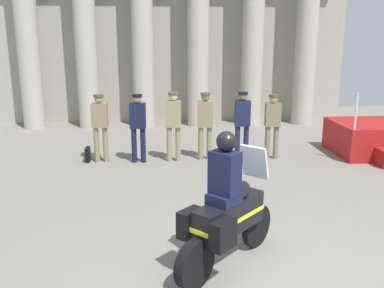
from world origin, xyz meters
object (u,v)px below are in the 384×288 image
at_px(officer_in_row_2, 173,121).
at_px(officer_in_row_4, 242,120).
at_px(motorcycle_with_rider, 226,212).
at_px(officer_in_row_0, 100,123).
at_px(officer_in_row_5, 273,121).
at_px(officer_in_row_1, 138,123).
at_px(officer_in_row_3, 205,121).
at_px(briefcase_on_ground, 88,154).

relative_size(officer_in_row_2, officer_in_row_4, 1.01).
xyz_separation_m(officer_in_row_2, motorcycle_with_rider, (0.49, -5.16, -0.23)).
distance_m(officer_in_row_0, officer_in_row_5, 4.31).
height_order(officer_in_row_2, motorcycle_with_rider, motorcycle_with_rider).
relative_size(officer_in_row_1, officer_in_row_2, 0.98).
height_order(officer_in_row_3, officer_in_row_4, officer_in_row_4).
distance_m(motorcycle_with_rider, briefcase_on_ground, 5.96).
xyz_separation_m(officer_in_row_1, officer_in_row_4, (2.59, 0.02, 0.02)).
relative_size(officer_in_row_3, motorcycle_with_rider, 0.90).
bearing_deg(officer_in_row_4, briefcase_on_ground, 1.75).
bearing_deg(officer_in_row_3, officer_in_row_0, 4.40).
bearing_deg(motorcycle_with_rider, officer_in_row_5, 23.28).
xyz_separation_m(officer_in_row_2, officer_in_row_4, (1.72, -0.01, -0.01)).
xyz_separation_m(officer_in_row_3, officer_in_row_5, (1.70, -0.08, -0.03)).
height_order(officer_in_row_0, officer_in_row_1, officer_in_row_1).
relative_size(officer_in_row_2, motorcycle_with_rider, 0.92).
height_order(officer_in_row_3, motorcycle_with_rider, motorcycle_with_rider).
height_order(officer_in_row_5, briefcase_on_ground, officer_in_row_5).
xyz_separation_m(officer_in_row_4, officer_in_row_5, (0.78, 0.04, -0.05)).
relative_size(officer_in_row_5, motorcycle_with_rider, 0.87).
xyz_separation_m(officer_in_row_0, motorcycle_with_rider, (2.30, -5.25, -0.21)).
bearing_deg(officer_in_row_5, officer_in_row_2, 4.60).
relative_size(officer_in_row_0, officer_in_row_5, 1.02).
distance_m(officer_in_row_0, officer_in_row_1, 0.94).
bearing_deg(motorcycle_with_rider, officer_in_row_0, 68.14).
relative_size(officer_in_row_0, motorcycle_with_rider, 0.89).
height_order(officer_in_row_2, officer_in_row_3, officer_in_row_2).
distance_m(officer_in_row_4, officer_in_row_5, 0.78).
bearing_deg(officer_in_row_5, officer_in_row_1, 5.01).
xyz_separation_m(officer_in_row_3, briefcase_on_ground, (-2.96, 0.04, -0.83)).
bearing_deg(officer_in_row_5, briefcase_on_ground, 2.58).
xyz_separation_m(motorcycle_with_rider, briefcase_on_ground, (-2.64, 5.30, -0.61)).
height_order(officer_in_row_0, motorcycle_with_rider, motorcycle_with_rider).
bearing_deg(officer_in_row_3, officer_in_row_5, -178.77).
bearing_deg(briefcase_on_ground, officer_in_row_2, -3.82).
bearing_deg(officer_in_row_0, officer_in_row_3, -175.60).
bearing_deg(briefcase_on_ground, officer_in_row_0, -8.48).
bearing_deg(officer_in_row_0, officer_in_row_2, -178.87).
relative_size(officer_in_row_0, officer_in_row_4, 0.98).
bearing_deg(motorcycle_with_rider, briefcase_on_ground, 71.03).
bearing_deg(officer_in_row_5, officer_in_row_4, 6.65).
height_order(officer_in_row_0, officer_in_row_2, officer_in_row_2).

